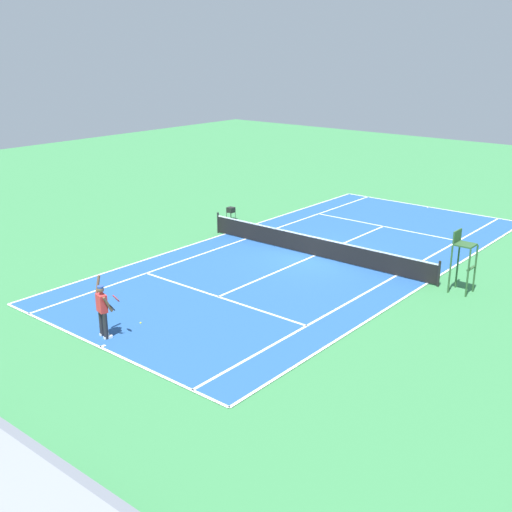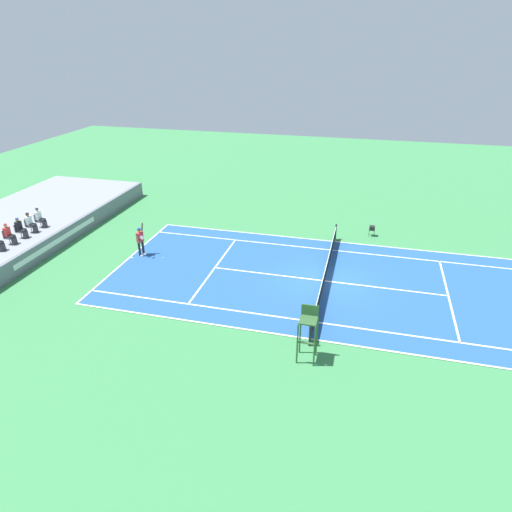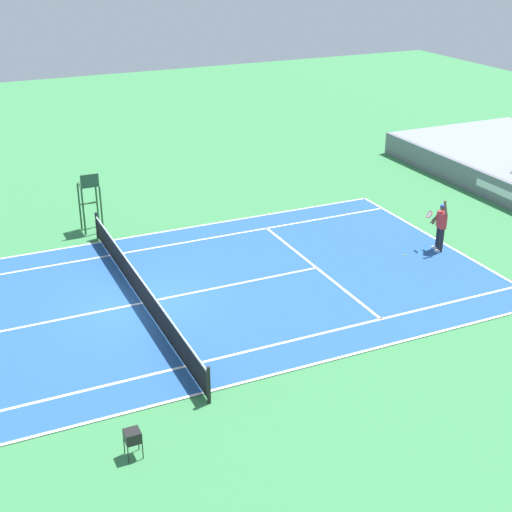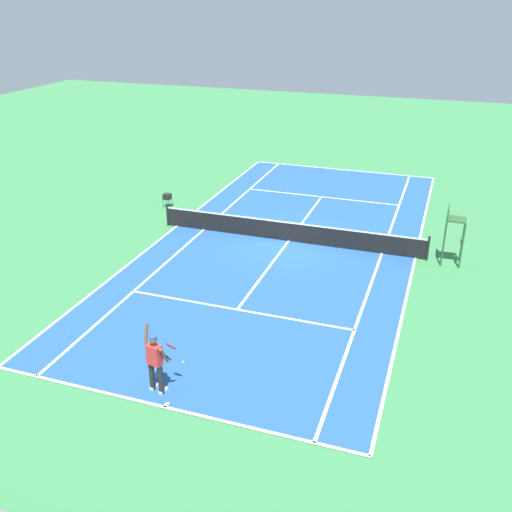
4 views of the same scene
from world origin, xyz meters
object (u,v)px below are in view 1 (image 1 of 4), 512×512
Objects in this scene: tennis_player at (103,309)px; umpire_chair at (463,254)px; tennis_ball at (141,323)px; ball_hopper at (231,210)px.

tennis_player is 13.48m from umpire_chair.
tennis_ball is at bearing -93.08° from tennis_player.
tennis_player is at bearing 115.98° from ball_hopper.
ball_hopper is at bearing -64.02° from tennis_player.
umpire_chair is 14.17m from ball_hopper.
tennis_ball is 0.10× the size of ball_hopper.
tennis_player reaches higher than tennis_ball.
ball_hopper reaches higher than tennis_ball.
tennis_ball is 12.32m from umpire_chair.
tennis_player is at bearing 86.92° from tennis_ball.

